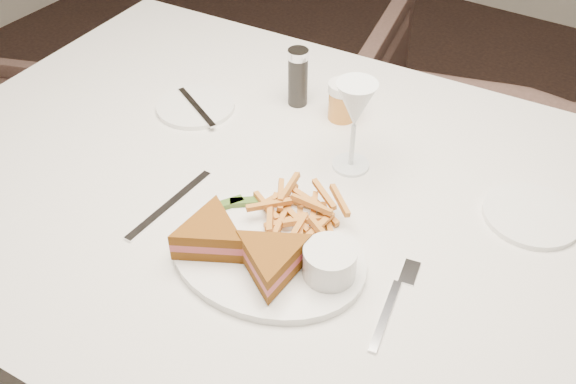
% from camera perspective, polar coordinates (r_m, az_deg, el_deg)
% --- Properties ---
extents(table, '(1.56, 1.10, 0.75)m').
position_cam_1_polar(table, '(1.39, 1.16, -12.13)').
color(table, silver).
rests_on(table, ground).
extents(chair_far, '(0.82, 0.79, 0.72)m').
position_cam_1_polar(chair_far, '(2.03, 16.66, 5.51)').
color(chair_far, '#44302A').
rests_on(chair_far, ground).
extents(chair_left, '(0.70, 0.72, 0.59)m').
position_cam_1_polar(chair_left, '(2.05, -24.12, 1.33)').
color(chair_left, '#44302A').
rests_on(chair_left, ground).
extents(table_setting, '(0.84, 0.59, 0.18)m').
position_cam_1_polar(table_setting, '(1.05, 0.60, -0.80)').
color(table_setting, white).
rests_on(table_setting, table).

